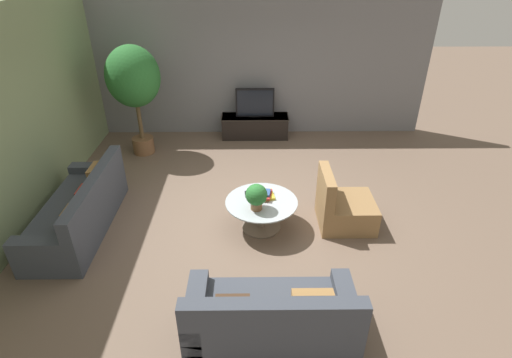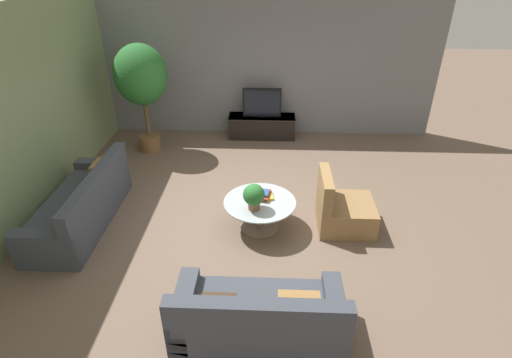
# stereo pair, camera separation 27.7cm
# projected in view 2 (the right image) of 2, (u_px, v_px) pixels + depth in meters

# --- Properties ---
(ground_plane) EXTENTS (24.00, 24.00, 0.00)m
(ground_plane) POSITION_uv_depth(u_px,v_px,m) (251.00, 214.00, 6.22)
(ground_plane) COLOR brown
(back_wall_stone) EXTENTS (7.40, 0.12, 3.00)m
(back_wall_stone) POSITION_uv_depth(u_px,v_px,m) (259.00, 64.00, 8.28)
(back_wall_stone) COLOR slate
(back_wall_stone) RESTS_ON ground
(side_wall_left) EXTENTS (0.12, 7.40, 3.00)m
(side_wall_left) POSITION_uv_depth(u_px,v_px,m) (26.00, 115.00, 5.76)
(side_wall_left) COLOR gray
(side_wall_left) RESTS_ON ground
(media_console) EXTENTS (1.43, 0.50, 0.47)m
(media_console) POSITION_uv_depth(u_px,v_px,m) (262.00, 126.00, 8.63)
(media_console) COLOR black
(media_console) RESTS_ON ground
(television) EXTENTS (0.81, 0.13, 0.60)m
(television) POSITION_uv_depth(u_px,v_px,m) (262.00, 103.00, 8.37)
(television) COLOR black
(television) RESTS_ON media_console
(coffee_table) EXTENTS (1.04, 1.04, 0.45)m
(coffee_table) POSITION_uv_depth(u_px,v_px,m) (260.00, 209.00, 5.76)
(coffee_table) COLOR #756656
(coffee_table) RESTS_ON ground
(couch_by_wall) EXTENTS (0.84, 2.13, 0.84)m
(couch_by_wall) POSITION_uv_depth(u_px,v_px,m) (82.00, 206.00, 5.89)
(couch_by_wall) COLOR #3D424C
(couch_by_wall) RESTS_ON ground
(couch_near_entry) EXTENTS (1.75, 0.84, 0.84)m
(couch_near_entry) POSITION_uv_depth(u_px,v_px,m) (259.00, 320.00, 4.09)
(couch_near_entry) COLOR #3D424C
(couch_near_entry) RESTS_ON ground
(armchair_wicker) EXTENTS (0.80, 0.76, 0.86)m
(armchair_wicker) POSITION_uv_depth(u_px,v_px,m) (342.00, 210.00, 5.82)
(armchair_wicker) COLOR olive
(armchair_wicker) RESTS_ON ground
(potted_palm_tall) EXTENTS (0.99, 0.99, 2.11)m
(potted_palm_tall) POSITION_uv_depth(u_px,v_px,m) (141.00, 78.00, 7.44)
(potted_palm_tall) COLOR brown
(potted_palm_tall) RESTS_ON ground
(potted_plant_tabletop) EXTENTS (0.30, 0.30, 0.38)m
(potted_plant_tabletop) POSITION_uv_depth(u_px,v_px,m) (254.00, 196.00, 5.43)
(potted_plant_tabletop) COLOR brown
(potted_plant_tabletop) RESTS_ON coffee_table
(book_stack) EXTENTS (0.30, 0.34, 0.09)m
(book_stack) POSITION_uv_depth(u_px,v_px,m) (263.00, 195.00, 5.78)
(book_stack) COLOR gold
(book_stack) RESTS_ON coffee_table
(remote_black) EXTENTS (0.05, 0.16, 0.02)m
(remote_black) POSITION_uv_depth(u_px,v_px,m) (245.00, 194.00, 5.85)
(remote_black) COLOR black
(remote_black) RESTS_ON coffee_table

